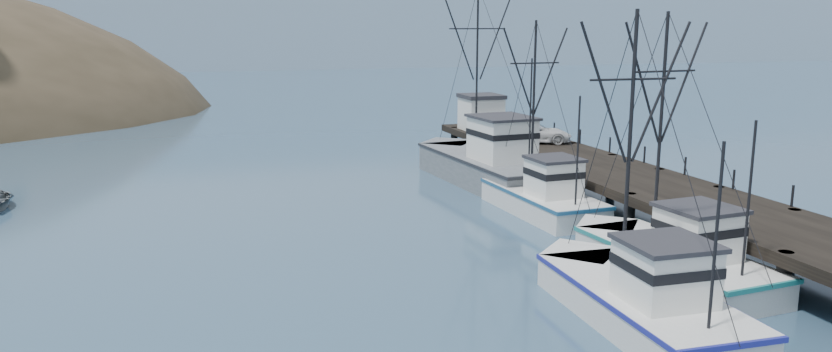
{
  "coord_description": "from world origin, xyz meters",
  "views": [
    {
      "loc": [
        -9.21,
        -19.7,
        10.12
      ],
      "look_at": [
        1.87,
        15.86,
        2.5
      ],
      "focal_mm": 32.0,
      "sensor_mm": 36.0,
      "label": 1
    }
  ],
  "objects_px": {
    "pier_shed": "(481,112)",
    "pickup_truck": "(536,133)",
    "trawler_mid": "(636,297)",
    "trawler_near": "(669,257)",
    "work_vessel": "(486,164)",
    "pier": "(620,177)",
    "trawler_far": "(539,197)"
  },
  "relations": [
    {
      "from": "trawler_near",
      "to": "work_vessel",
      "type": "bearing_deg",
      "value": 90.07
    },
    {
      "from": "trawler_mid",
      "to": "pier",
      "type": "bearing_deg",
      "value": 59.61
    },
    {
      "from": "trawler_near",
      "to": "work_vessel",
      "type": "xyz_separation_m",
      "value": [
        -0.02,
        19.33,
        0.41
      ]
    },
    {
      "from": "trawler_far",
      "to": "pickup_truck",
      "type": "xyz_separation_m",
      "value": [
        5.11,
        10.8,
        1.86
      ]
    },
    {
      "from": "trawler_near",
      "to": "work_vessel",
      "type": "relative_size",
      "value": 0.71
    },
    {
      "from": "trawler_near",
      "to": "trawler_far",
      "type": "relative_size",
      "value": 1.03
    },
    {
      "from": "pickup_truck",
      "to": "pier_shed",
      "type": "bearing_deg",
      "value": 31.1
    },
    {
      "from": "trawler_far",
      "to": "work_vessel",
      "type": "distance_m",
      "value": 8.12
    },
    {
      "from": "work_vessel",
      "to": "pickup_truck",
      "type": "relative_size",
      "value": 3.16
    },
    {
      "from": "trawler_near",
      "to": "pickup_truck",
      "type": "height_order",
      "value": "trawler_near"
    },
    {
      "from": "trawler_mid",
      "to": "pier_shed",
      "type": "bearing_deg",
      "value": 77.12
    },
    {
      "from": "trawler_near",
      "to": "work_vessel",
      "type": "distance_m",
      "value": 19.33
    },
    {
      "from": "pier",
      "to": "trawler_mid",
      "type": "xyz_separation_m",
      "value": [
        -8.6,
        -14.66,
        -0.87
      ]
    },
    {
      "from": "trawler_far",
      "to": "work_vessel",
      "type": "relative_size",
      "value": 0.69
    },
    {
      "from": "pier",
      "to": "pier_shed",
      "type": "bearing_deg",
      "value": 93.59
    },
    {
      "from": "pickup_truck",
      "to": "trawler_mid",
      "type": "bearing_deg",
      "value": -177.91
    },
    {
      "from": "pier",
      "to": "trawler_far",
      "type": "bearing_deg",
      "value": 179.12
    },
    {
      "from": "pickup_truck",
      "to": "pier",
      "type": "bearing_deg",
      "value": -159.77
    },
    {
      "from": "trawler_near",
      "to": "trawler_far",
      "type": "bearing_deg",
      "value": 91.13
    },
    {
      "from": "pier",
      "to": "trawler_mid",
      "type": "relative_size",
      "value": 3.98
    },
    {
      "from": "pier",
      "to": "trawler_mid",
      "type": "height_order",
      "value": "trawler_mid"
    },
    {
      "from": "pier",
      "to": "work_vessel",
      "type": "relative_size",
      "value": 2.85
    },
    {
      "from": "pier",
      "to": "trawler_far",
      "type": "distance_m",
      "value": 5.04
    },
    {
      "from": "trawler_near",
      "to": "trawler_mid",
      "type": "distance_m",
      "value": 5.22
    },
    {
      "from": "trawler_near",
      "to": "pier_shed",
      "type": "relative_size",
      "value": 3.43
    },
    {
      "from": "pier_shed",
      "to": "pickup_truck",
      "type": "distance_m",
      "value": 7.27
    },
    {
      "from": "pier_shed",
      "to": "trawler_mid",
      "type": "bearing_deg",
      "value": -102.88
    },
    {
      "from": "trawler_mid",
      "to": "trawler_near",
      "type": "bearing_deg",
      "value": 42.34
    },
    {
      "from": "trawler_far",
      "to": "pickup_truck",
      "type": "distance_m",
      "value": 12.09
    },
    {
      "from": "trawler_near",
      "to": "pier_shed",
      "type": "xyz_separation_m",
      "value": [
        3.61,
        29.15,
        2.6
      ]
    },
    {
      "from": "pier",
      "to": "work_vessel",
      "type": "height_order",
      "value": "work_vessel"
    },
    {
      "from": "trawler_near",
      "to": "pickup_truck",
      "type": "relative_size",
      "value": 2.25
    }
  ]
}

